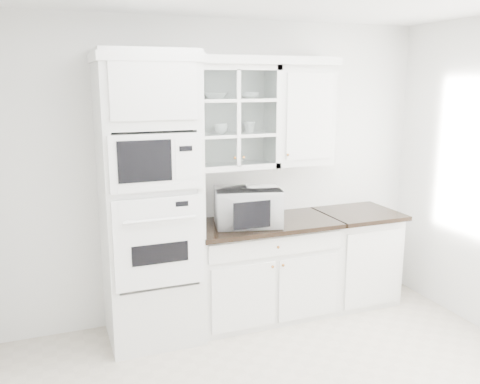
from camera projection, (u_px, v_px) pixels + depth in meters
name	position (u px, v px, depth m)	size (l,w,h in m)	color
room_shell	(287.00, 139.00, 3.39)	(4.00, 3.50, 2.70)	white
oven_column	(150.00, 201.00, 4.15)	(0.76, 0.68, 2.40)	silver
base_cabinet_run	(263.00, 268.00, 4.70)	(1.32, 0.67, 0.92)	silver
extra_base_cabinet	(355.00, 255.00, 5.05)	(0.72, 0.67, 0.92)	silver
upper_cabinet_glass	(232.00, 117.00, 4.44)	(0.80, 0.33, 0.90)	silver
upper_cabinet_solid	(301.00, 115.00, 4.68)	(0.55, 0.33, 0.90)	silver
crown_molding	(221.00, 60.00, 4.27)	(2.14, 0.38, 0.07)	white
countertop_microwave	(248.00, 206.00, 4.46)	(0.57, 0.47, 0.33)	white
bowl_a	(215.00, 96.00, 4.33)	(0.23, 0.23, 0.06)	white
bowl_b	(249.00, 95.00, 4.45)	(0.17, 0.17, 0.05)	white
cup_a	(221.00, 129.00, 4.41)	(0.12, 0.12, 0.09)	white
cup_b	(249.00, 127.00, 4.52)	(0.11, 0.11, 0.10)	white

